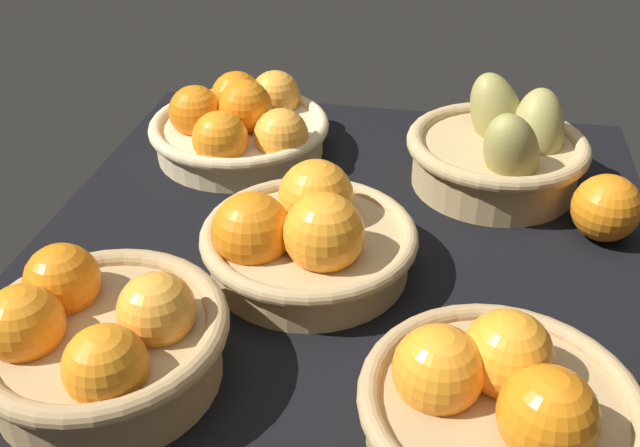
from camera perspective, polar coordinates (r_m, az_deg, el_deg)
name	(u,v)px	position (r cm, az deg, el deg)	size (l,w,h in cm)	color
market_tray	(340,273)	(81.23, 1.62, -3.96)	(84.00, 72.00, 3.00)	black
basket_near_right_pears	(501,151)	(95.20, 14.08, 5.55)	(23.04, 23.04, 14.67)	tan
basket_center	(305,237)	(76.99, -1.20, -1.06)	(23.38, 23.38, 11.11)	tan
basket_near_left	(498,405)	(60.71, 13.89, -13.75)	(22.96, 22.96, 10.93)	tan
basket_far_right	(241,126)	(101.31, -6.26, 7.67)	(24.95, 24.95, 10.95)	#D3BC8C
basket_far_left	(100,338)	(66.51, -16.99, -8.67)	(22.34, 22.34, 11.00)	tan
loose_orange_front_gap	(606,208)	(88.67, 21.67, 1.15)	(7.82, 7.82, 7.82)	orange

